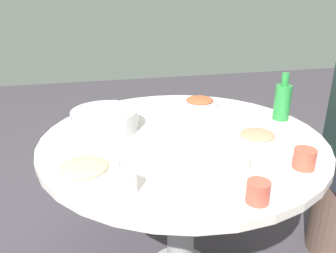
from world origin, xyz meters
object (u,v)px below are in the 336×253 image
(round_dining_table, at_px, (182,161))
(dish_stirfry, at_px, (200,102))
(rice_bowl, at_px, (105,119))
(dish_noodles, at_px, (84,169))
(green_bottle, at_px, (282,101))
(soup_bowl, at_px, (213,160))
(dish_shrimp, at_px, (257,137))
(tea_cup_far, at_px, (305,159))
(tea_cup_side, at_px, (258,192))
(tea_cup_near, at_px, (125,182))

(round_dining_table, xyz_separation_m, dish_stirfry, (-0.40, 0.20, 0.14))
(rice_bowl, height_order, dish_noodles, rice_bowl)
(rice_bowl, distance_m, green_bottle, 0.85)
(soup_bowl, relative_size, dish_shrimp, 1.26)
(soup_bowl, distance_m, dish_stirfry, 0.70)
(tea_cup_far, bearing_deg, green_bottle, 159.87)
(green_bottle, xyz_separation_m, tea_cup_side, (0.62, -0.43, -0.06))
(dish_stirfry, xyz_separation_m, tea_cup_side, (0.92, -0.11, 0.02))
(round_dining_table, distance_m, rice_bowl, 0.39)
(tea_cup_near, distance_m, tea_cup_far, 0.64)
(dish_stirfry, height_order, dish_shrimp, dish_stirfry)
(soup_bowl, xyz_separation_m, tea_cup_far, (0.08, 0.32, 0.01))
(rice_bowl, xyz_separation_m, dish_shrimp, (0.27, 0.62, -0.03))
(rice_bowl, relative_size, dish_shrimp, 1.39)
(rice_bowl, height_order, soup_bowl, rice_bowl)
(dish_stirfry, bearing_deg, tea_cup_near, -32.18)
(dish_shrimp, height_order, tea_cup_far, tea_cup_far)
(tea_cup_far, relative_size, tea_cup_side, 1.10)
(round_dining_table, xyz_separation_m, tea_cup_far, (0.37, 0.35, 0.16))
(tea_cup_side, bearing_deg, round_dining_table, -169.77)
(round_dining_table, bearing_deg, green_bottle, 100.86)
(soup_bowl, xyz_separation_m, dish_shrimp, (-0.18, 0.26, -0.01))
(dish_noodles, bearing_deg, dish_stirfry, 135.37)
(dish_noodles, distance_m, tea_cup_far, 0.78)
(dish_stirfry, relative_size, tea_cup_near, 2.71)
(tea_cup_far, bearing_deg, dish_noodles, -100.00)
(dish_shrimp, bearing_deg, tea_cup_near, -64.76)
(round_dining_table, relative_size, tea_cup_near, 16.00)
(dish_shrimp, xyz_separation_m, tea_cup_near, (0.28, -0.59, 0.02))
(round_dining_table, distance_m, dish_stirfry, 0.47)
(tea_cup_far, distance_m, tea_cup_side, 0.30)
(rice_bowl, bearing_deg, tea_cup_side, 31.12)
(soup_bowl, relative_size, tea_cup_near, 3.59)
(round_dining_table, relative_size, rice_bowl, 4.05)
(tea_cup_near, bearing_deg, tea_cup_far, 91.80)
(round_dining_table, height_order, dish_noodles, dish_noodles)
(rice_bowl, distance_m, dish_stirfry, 0.57)
(dish_stirfry, distance_m, dish_shrimp, 0.51)
(tea_cup_side, bearing_deg, dish_noodles, -120.06)
(round_dining_table, height_order, rice_bowl, rice_bowl)
(dish_shrimp, xyz_separation_m, green_bottle, (-0.21, 0.23, 0.08))
(tea_cup_side, bearing_deg, tea_cup_far, 121.78)
(tea_cup_far, bearing_deg, dish_stirfry, -168.90)
(dish_stirfry, xyz_separation_m, tea_cup_near, (0.78, -0.49, 0.02))
(soup_bowl, height_order, tea_cup_side, tea_cup_side)
(dish_noodles, xyz_separation_m, tea_cup_far, (0.14, 0.77, 0.02))
(green_bottle, xyz_separation_m, tea_cup_near, (0.49, -0.81, -0.06))
(tea_cup_near, xyz_separation_m, tea_cup_side, (0.14, 0.38, -0.00))
(rice_bowl, distance_m, soup_bowl, 0.57)
(round_dining_table, distance_m, tea_cup_side, 0.56)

